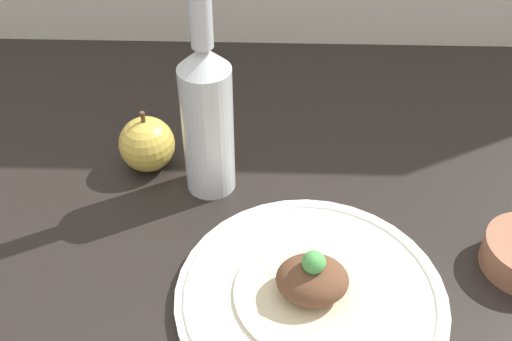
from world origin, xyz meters
The scene contains 5 objects.
ground_plane centered at (0.00, 0.00, -2.00)cm, with size 180.00×110.00×4.00cm, color black.
plate centered at (7.99, -5.80, 0.79)cm, with size 29.87×29.87×1.48cm.
plated_food centered at (7.99, -5.80, 3.06)cm, with size 16.98×16.98×6.49cm.
cider_bottle centered at (-4.62, 13.07, 11.58)cm, with size 6.48×6.48×30.64cm.
apple centered at (-13.54, 16.65, 3.82)cm, with size 7.62×7.62×9.07cm.
Camera 1 is at (3.28, -46.58, 54.17)cm, focal length 42.00 mm.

